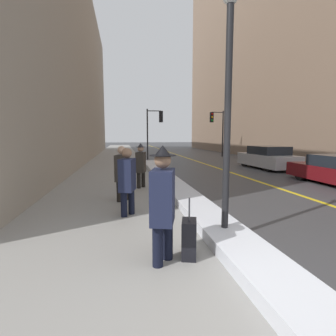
% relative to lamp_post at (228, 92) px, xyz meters
% --- Properties ---
extents(ground_plane, '(160.00, 160.00, 0.00)m').
position_rel_lamp_post_xyz_m(ground_plane, '(-0.25, -1.73, -2.62)').
color(ground_plane, '#38383A').
extents(sidewalk_slab, '(4.00, 80.00, 0.01)m').
position_rel_lamp_post_xyz_m(sidewalk_slab, '(-2.25, 13.27, -2.62)').
color(sidewalk_slab, gray).
rests_on(sidewalk_slab, ground).
extents(road_centre_stripe, '(0.16, 80.00, 0.00)m').
position_rel_lamp_post_xyz_m(road_centre_stripe, '(3.75, 13.27, -2.62)').
color(road_centre_stripe, gold).
rests_on(road_centre_stripe, ground).
extents(snow_bank_curb, '(0.82, 17.01, 0.21)m').
position_rel_lamp_post_xyz_m(snow_bank_curb, '(-0.00, 5.22, -2.51)').
color(snow_bank_curb, silver).
rests_on(snow_bank_curb, ground).
extents(building_facade_left, '(6.00, 36.00, 14.58)m').
position_rel_lamp_post_xyz_m(building_facade_left, '(-7.25, 18.27, 4.67)').
color(building_facade_left, gray).
rests_on(building_facade_left, ground).
extents(building_facade_right, '(6.00, 36.00, 23.91)m').
position_rel_lamp_post_xyz_m(building_facade_right, '(12.75, 20.27, 9.33)').
color(building_facade_right, '#846B56').
rests_on(building_facade_right, ground).
extents(lamp_post, '(0.28, 0.28, 4.31)m').
position_rel_lamp_post_xyz_m(lamp_post, '(0.00, 0.00, 0.00)').
color(lamp_post, black).
rests_on(lamp_post, ground).
extents(traffic_light_near, '(1.31, 0.32, 4.04)m').
position_rel_lamp_post_xyz_m(traffic_light_near, '(0.91, 16.83, 0.30)').
color(traffic_light_near, black).
rests_on(traffic_light_near, ground).
extents(traffic_light_far, '(1.31, 0.32, 4.18)m').
position_rel_lamp_post_xyz_m(traffic_light_far, '(6.67, 18.52, 0.40)').
color(traffic_light_far, black).
rests_on(traffic_light_far, ground).
extents(pedestrian_in_fedora, '(0.45, 0.60, 1.74)m').
position_rel_lamp_post_xyz_m(pedestrian_in_fedora, '(-1.26, -0.73, -1.67)').
color(pedestrian_in_fedora, black).
rests_on(pedestrian_in_fedora, ground).
extents(pedestrian_with_shoulder_bag, '(0.43, 0.76, 1.60)m').
position_rel_lamp_post_xyz_m(pedestrian_with_shoulder_bag, '(-1.71, 1.73, -1.73)').
color(pedestrian_with_shoulder_bag, black).
rests_on(pedestrian_with_shoulder_bag, ground).
extents(pedestrian_trailing, '(0.43, 0.58, 1.59)m').
position_rel_lamp_post_xyz_m(pedestrian_trailing, '(-1.83, 3.16, -1.74)').
color(pedestrian_trailing, black).
rests_on(pedestrian_trailing, ground).
extents(pedestrian_in_glasses, '(0.42, 0.74, 1.63)m').
position_rel_lamp_post_xyz_m(pedestrian_in_glasses, '(-1.15, 5.04, -1.74)').
color(pedestrian_in_glasses, black).
rests_on(pedestrian_in_glasses, ground).
extents(parked_car_silver, '(1.85, 4.19, 1.30)m').
position_rel_lamp_post_xyz_m(parked_car_silver, '(6.56, 9.63, -2.00)').
color(parked_car_silver, '#B2B2B7').
rests_on(parked_car_silver, ground).
extents(rolling_suitcase, '(0.31, 0.41, 0.95)m').
position_rel_lamp_post_xyz_m(rolling_suitcase, '(-0.84, -0.64, -2.32)').
color(rolling_suitcase, black).
rests_on(rolling_suitcase, ground).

